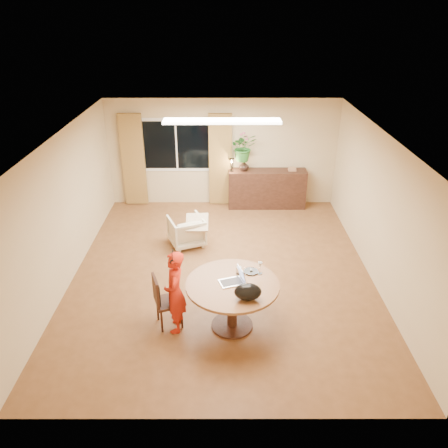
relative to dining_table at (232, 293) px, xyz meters
name	(u,v)px	position (x,y,z in m)	size (l,w,h in m)	color
floor	(222,272)	(-0.16, 1.53, -0.63)	(6.50, 6.50, 0.00)	brown
ceiling	(222,137)	(-0.16, 1.53, 1.97)	(6.50, 6.50, 0.00)	white
wall_back	(222,153)	(-0.16, 4.78, 0.67)	(5.50, 5.50, 0.00)	tan
wall_left	(65,210)	(-2.91, 1.53, 0.67)	(6.50, 6.50, 0.00)	tan
wall_right	(379,210)	(2.59, 1.53, 0.67)	(6.50, 6.50, 0.00)	tan
window	(176,145)	(-1.26, 4.76, 0.87)	(1.70, 0.03, 1.30)	white
curtain_left	(133,160)	(-2.31, 4.68, 0.52)	(0.55, 0.08, 2.25)	olive
curtain_right	(220,160)	(-0.21, 4.68, 0.52)	(0.55, 0.08, 2.25)	olive
ceiling_panel	(222,121)	(-0.16, 2.73, 1.94)	(2.20, 0.35, 0.05)	white
dining_table	(232,293)	(0.00, 0.00, 0.00)	(1.41, 1.41, 0.80)	brown
dining_chair	(169,300)	(-0.98, 0.06, -0.19)	(0.43, 0.39, 0.89)	black
child	(175,292)	(-0.86, -0.04, 0.04)	(0.32, 0.49, 1.34)	red
laptop	(231,276)	(-0.02, 0.02, 0.29)	(0.37, 0.24, 0.24)	#B7B7BC
tumbler	(239,270)	(0.10, 0.26, 0.23)	(0.08, 0.08, 0.12)	white
wine_glass	(260,268)	(0.43, 0.26, 0.28)	(0.07, 0.07, 0.21)	white
pot_lid	(251,271)	(0.29, 0.31, 0.19)	(0.23, 0.23, 0.04)	white
handbag	(248,292)	(0.21, -0.39, 0.30)	(0.39, 0.23, 0.26)	black
armchair	(186,231)	(-0.90, 2.61, -0.32)	(0.67, 0.68, 0.62)	beige
throw	(197,219)	(-0.67, 2.52, 0.01)	(0.45, 0.55, 0.03)	beige
sideboard	(267,189)	(0.93, 4.54, -0.16)	(1.88, 0.46, 0.94)	black
vase	(244,166)	(0.35, 4.54, 0.43)	(0.24, 0.24, 0.25)	black
bouquet	(243,147)	(0.33, 4.54, 0.89)	(0.59, 0.51, 0.66)	#2B5E23
book_stack	(292,169)	(1.52, 4.54, 0.35)	(0.19, 0.14, 0.08)	#9A6A4E
desk_lamp	(232,165)	(0.06, 4.49, 0.47)	(0.14, 0.14, 0.33)	black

